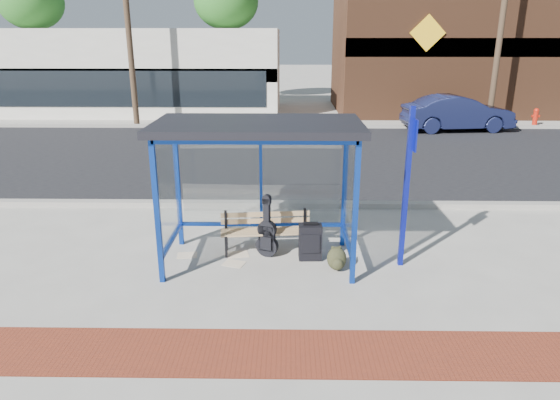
{
  "coord_description": "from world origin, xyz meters",
  "views": [
    {
      "loc": [
        0.48,
        -7.83,
        3.72
      ],
      "look_at": [
        0.35,
        0.2,
        1.06
      ],
      "focal_mm": 32.0,
      "sensor_mm": 36.0,
      "label": 1
    }
  ],
  "objects_px": {
    "suitcase": "(310,242)",
    "backpack": "(337,259)",
    "guitar_bag": "(267,235)",
    "parked_car": "(458,113)",
    "fire_hydrant": "(536,116)",
    "bench": "(266,229)"
  },
  "relations": [
    {
      "from": "guitar_bag",
      "to": "fire_hydrant",
      "type": "bearing_deg",
      "value": 71.12
    },
    {
      "from": "suitcase",
      "to": "backpack",
      "type": "bearing_deg",
      "value": -45.59
    },
    {
      "from": "guitar_bag",
      "to": "backpack",
      "type": "distance_m",
      "value": 1.31
    },
    {
      "from": "bench",
      "to": "fire_hydrant",
      "type": "distance_m",
      "value": 17.3
    },
    {
      "from": "guitar_bag",
      "to": "suitcase",
      "type": "xyz_separation_m",
      "value": [
        0.75,
        -0.12,
        -0.07
      ]
    },
    {
      "from": "guitar_bag",
      "to": "backpack",
      "type": "relative_size",
      "value": 2.74
    },
    {
      "from": "backpack",
      "to": "suitcase",
      "type": "bearing_deg",
      "value": 133.09
    },
    {
      "from": "suitcase",
      "to": "backpack",
      "type": "xyz_separation_m",
      "value": [
        0.43,
        -0.41,
        -0.13
      ]
    },
    {
      "from": "parked_car",
      "to": "guitar_bag",
      "type": "bearing_deg",
      "value": 143.22
    },
    {
      "from": "fire_hydrant",
      "to": "backpack",
      "type": "bearing_deg",
      "value": -124.93
    },
    {
      "from": "backpack",
      "to": "fire_hydrant",
      "type": "xyz_separation_m",
      "value": [
        9.83,
        14.07,
        0.22
      ]
    },
    {
      "from": "guitar_bag",
      "to": "backpack",
      "type": "bearing_deg",
      "value": -3.8
    },
    {
      "from": "suitcase",
      "to": "parked_car",
      "type": "relative_size",
      "value": 0.16
    },
    {
      "from": "bench",
      "to": "fire_hydrant",
      "type": "height_order",
      "value": "bench"
    },
    {
      "from": "bench",
      "to": "backpack",
      "type": "xyz_separation_m",
      "value": [
        1.21,
        -0.74,
        -0.24
      ]
    },
    {
      "from": "parked_car",
      "to": "backpack",
      "type": "bearing_deg",
      "value": 148.41
    },
    {
      "from": "backpack",
      "to": "parked_car",
      "type": "distance_m",
      "value": 14.18
    },
    {
      "from": "suitcase",
      "to": "fire_hydrant",
      "type": "bearing_deg",
      "value": 51.07
    },
    {
      "from": "parked_car",
      "to": "fire_hydrant",
      "type": "bearing_deg",
      "value": -77.96
    },
    {
      "from": "bench",
      "to": "guitar_bag",
      "type": "bearing_deg",
      "value": -88.31
    },
    {
      "from": "suitcase",
      "to": "fire_hydrant",
      "type": "height_order",
      "value": "fire_hydrant"
    },
    {
      "from": "parked_car",
      "to": "fire_hydrant",
      "type": "relative_size",
      "value": 5.78
    }
  ]
}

